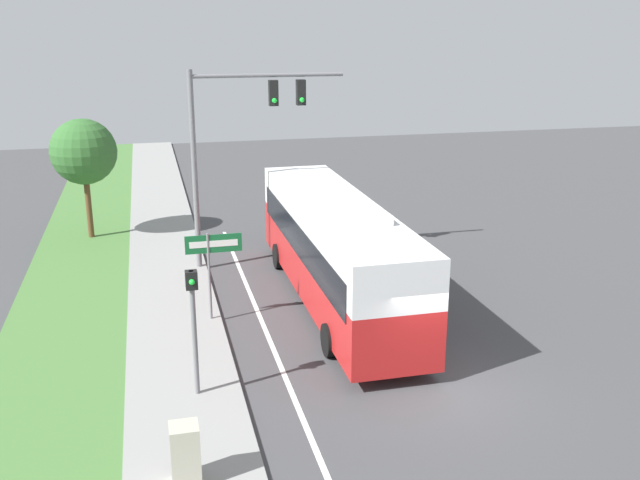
# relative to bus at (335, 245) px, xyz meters

# --- Properties ---
(ground_plane) EXTENTS (80.00, 80.00, 0.00)m
(ground_plane) POSITION_rel_bus_xyz_m (1.01, -5.92, -1.96)
(ground_plane) COLOR #424244
(sidewalk) EXTENTS (2.80, 80.00, 0.12)m
(sidewalk) POSITION_rel_bus_xyz_m (-5.19, -5.92, -1.90)
(sidewalk) COLOR gray
(sidewalk) RESTS_ON ground_plane
(grass_verge) EXTENTS (3.60, 80.00, 0.10)m
(grass_verge) POSITION_rel_bus_xyz_m (-8.39, -5.92, -1.91)
(grass_verge) COLOR #477538
(grass_verge) RESTS_ON ground_plane
(lane_divider_near) EXTENTS (0.14, 30.00, 0.01)m
(lane_divider_near) POSITION_rel_bus_xyz_m (-2.59, -5.92, -1.95)
(lane_divider_near) COLOR silver
(lane_divider_near) RESTS_ON ground_plane
(bus) EXTENTS (2.62, 12.19, 3.60)m
(bus) POSITION_rel_bus_xyz_m (0.00, 0.00, 0.00)
(bus) COLOR red
(bus) RESTS_ON ground_plane
(signal_gantry) EXTENTS (5.56, 0.41, 7.25)m
(signal_gantry) POSITION_rel_bus_xyz_m (-2.49, 4.37, 3.13)
(signal_gantry) COLOR slate
(signal_gantry) RESTS_ON ground_plane
(pedestrian_signal) EXTENTS (0.28, 0.34, 3.27)m
(pedestrian_signal) POSITION_rel_bus_xyz_m (-4.86, -5.21, 0.25)
(pedestrian_signal) COLOR slate
(pedestrian_signal) RESTS_ON ground_plane
(street_sign) EXTENTS (1.69, 0.08, 2.82)m
(street_sign) POSITION_rel_bus_xyz_m (-3.98, -0.67, 0.13)
(street_sign) COLOR slate
(street_sign) RESTS_ON ground_plane
(utility_cabinet) EXTENTS (0.57, 0.55, 1.25)m
(utility_cabinet) POSITION_rel_bus_xyz_m (-5.35, -8.72, -1.21)
(utility_cabinet) COLOR #B7B29E
(utility_cabinet) RESTS_ON sidewalk
(roadside_tree) EXTENTS (2.69, 2.69, 4.98)m
(roadside_tree) POSITION_rel_bus_xyz_m (-8.16, 9.37, 1.76)
(roadside_tree) COLOR brown
(roadside_tree) RESTS_ON grass_verge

